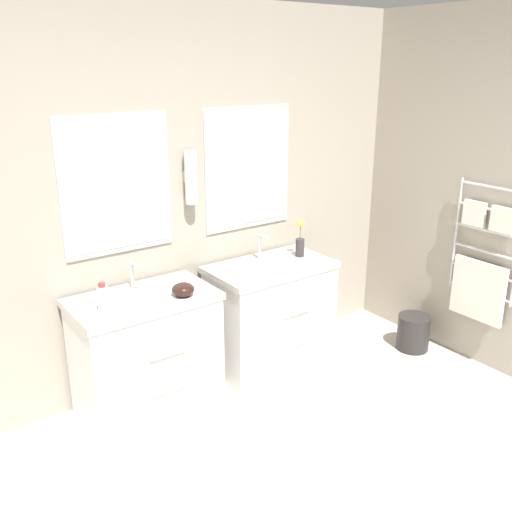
# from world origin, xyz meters

# --- Properties ---
(wall_back) EXTENTS (5.86, 0.16, 2.60)m
(wall_back) POSITION_xyz_m (0.01, 2.24, 1.31)
(wall_back) COLOR #9E9384
(wall_back) RESTS_ON ground_plane
(wall_right) EXTENTS (0.13, 4.32, 2.60)m
(wall_right) POSITION_xyz_m (2.16, 1.00, 1.29)
(wall_right) COLOR #9E9384
(wall_right) RESTS_ON ground_plane
(vanity_left) EXTENTS (0.90, 0.58, 0.81)m
(vanity_left) POSITION_xyz_m (-0.20, 1.89, 0.42)
(vanity_left) COLOR white
(vanity_left) RESTS_ON ground_plane
(vanity_right) EXTENTS (0.90, 0.58, 0.81)m
(vanity_right) POSITION_xyz_m (0.80, 1.89, 0.42)
(vanity_right) COLOR white
(vanity_right) RESTS_ON ground_plane
(faucet_left) EXTENTS (0.17, 0.12, 0.20)m
(faucet_left) POSITION_xyz_m (-0.20, 2.05, 0.91)
(faucet_left) COLOR silver
(faucet_left) RESTS_ON vanity_left
(faucet_right) EXTENTS (0.17, 0.12, 0.20)m
(faucet_right) POSITION_xyz_m (0.80, 2.05, 0.91)
(faucet_right) COLOR silver
(faucet_right) RESTS_ON vanity_right
(toiletry_bottle) EXTENTS (0.06, 0.06, 0.18)m
(toiletry_bottle) POSITION_xyz_m (-0.49, 1.84, 0.90)
(toiletry_bottle) COLOR silver
(toiletry_bottle) RESTS_ON vanity_left
(amenity_bowl) EXTENTS (0.14, 0.14, 0.09)m
(amenity_bowl) POSITION_xyz_m (0.01, 1.78, 0.86)
(amenity_bowl) COLOR black
(amenity_bowl) RESTS_ON vanity_left
(flower_vase) EXTENTS (0.07, 0.07, 0.29)m
(flower_vase) POSITION_xyz_m (1.09, 1.94, 0.93)
(flower_vase) COLOR #332D2D
(flower_vase) RESTS_ON vanity_right
(soap_dish) EXTENTS (0.12, 0.08, 0.04)m
(soap_dish) POSITION_xyz_m (0.63, 1.79, 0.83)
(soap_dish) COLOR white
(soap_dish) RESTS_ON vanity_right
(waste_bin) EXTENTS (0.26, 0.26, 0.29)m
(waste_bin) POSITION_xyz_m (1.89, 1.45, 0.15)
(waste_bin) COLOR #282626
(waste_bin) RESTS_ON ground_plane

